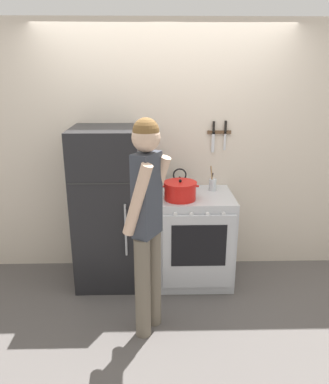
{
  "coord_description": "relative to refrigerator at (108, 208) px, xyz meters",
  "views": [
    {
      "loc": [
        -0.09,
        -3.78,
        2.08
      ],
      "look_at": [
        -0.01,
        -0.47,
        0.99
      ],
      "focal_mm": 35.0,
      "sensor_mm": 36.0,
      "label": 1
    }
  ],
  "objects": [
    {
      "name": "person",
      "position": [
        0.4,
        -0.81,
        0.22
      ],
      "size": [
        0.4,
        0.44,
        1.76
      ],
      "rotation": [
        0.0,
        0.0,
        1.05
      ],
      "color": "#6B6051",
      "rests_on": "ground_plane"
    },
    {
      "name": "wall_knife_strip",
      "position": [
        1.12,
        0.3,
        0.7
      ],
      "size": [
        0.24,
        0.03,
        0.32
      ],
      "color": "brown"
    },
    {
      "name": "stove_range",
      "position": [
        0.86,
        -0.03,
        -0.32
      ],
      "size": [
        0.73,
        0.69,
        0.91
      ],
      "color": "silver",
      "rests_on": "ground_plane"
    },
    {
      "name": "ground_plane",
      "position": [
        0.56,
        0.32,
        -0.79
      ],
      "size": [
        14.0,
        14.0,
        0.0
      ],
      "primitive_type": "plane",
      "color": "#5B5654"
    },
    {
      "name": "wall_back",
      "position": [
        0.56,
        0.35,
        0.49
      ],
      "size": [
        10.0,
        0.06,
        2.55
      ],
      "color": "beige",
      "rests_on": "ground_plane"
    },
    {
      "name": "refrigerator",
      "position": [
        0.0,
        0.0,
        0.0
      ],
      "size": [
        0.63,
        0.66,
        1.57
      ],
      "color": "black",
      "rests_on": "ground_plane"
    },
    {
      "name": "utensil_jar",
      "position": [
        1.04,
        0.13,
        0.2
      ],
      "size": [
        0.07,
        0.07,
        0.26
      ],
      "color": "silver",
      "rests_on": "stove_range"
    },
    {
      "name": "tea_kettle",
      "position": [
        0.71,
        0.12,
        0.2
      ],
      "size": [
        0.22,
        0.18,
        0.23
      ],
      "color": "black",
      "rests_on": "stove_range"
    },
    {
      "name": "dutch_oven_pot",
      "position": [
        0.7,
        -0.13,
        0.22
      ],
      "size": [
        0.35,
        0.31,
        0.19
      ],
      "color": "red",
      "rests_on": "stove_range"
    }
  ]
}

